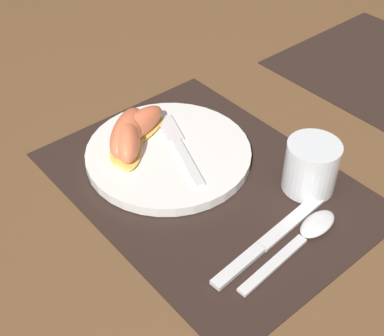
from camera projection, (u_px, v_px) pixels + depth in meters
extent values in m
plane|color=brown|center=(207.00, 184.00, 0.81)|extent=(3.00, 3.00, 0.00)
cube|color=black|center=(207.00, 183.00, 0.81)|extent=(0.48, 0.35, 0.00)
cylinder|color=white|center=(169.00, 154.00, 0.84)|extent=(0.26, 0.26, 0.02)
cylinder|color=silver|center=(311.00, 166.00, 0.77)|extent=(0.08, 0.08, 0.08)
cylinder|color=yellow|center=(308.00, 179.00, 0.79)|extent=(0.06, 0.06, 0.03)
cube|color=silver|center=(238.00, 266.00, 0.68)|extent=(0.02, 0.09, 0.01)
cube|color=silver|center=(292.00, 221.00, 0.74)|extent=(0.03, 0.14, 0.01)
cube|color=silver|center=(273.00, 264.00, 0.69)|extent=(0.02, 0.13, 0.01)
ellipsoid|color=silver|center=(317.00, 224.00, 0.74)|extent=(0.04, 0.07, 0.01)
cube|color=silver|center=(188.00, 162.00, 0.81)|extent=(0.11, 0.05, 0.00)
cube|color=silver|center=(170.00, 129.00, 0.88)|extent=(0.07, 0.05, 0.00)
ellipsoid|color=#F7C656|center=(137.00, 134.00, 0.86)|extent=(0.07, 0.13, 0.01)
ellipsoid|color=#F2754C|center=(137.00, 126.00, 0.85)|extent=(0.06, 0.12, 0.04)
ellipsoid|color=#F7C656|center=(128.00, 141.00, 0.85)|extent=(0.12, 0.13, 0.01)
ellipsoid|color=#F2754C|center=(127.00, 132.00, 0.84)|extent=(0.11, 0.12, 0.05)
ellipsoid|color=#F7C656|center=(128.00, 150.00, 0.83)|extent=(0.11, 0.09, 0.01)
ellipsoid|color=#F2754C|center=(128.00, 140.00, 0.82)|extent=(0.10, 0.09, 0.05)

